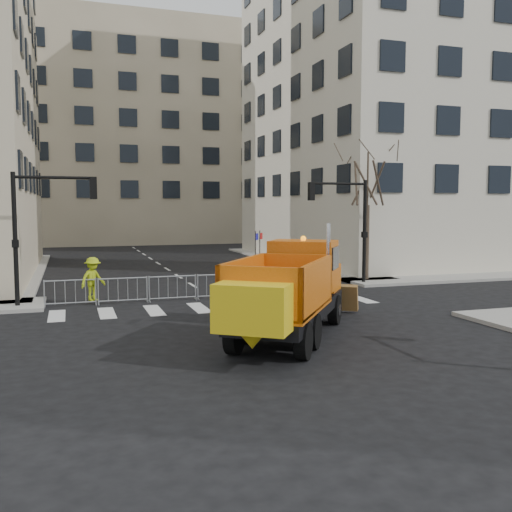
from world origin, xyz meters
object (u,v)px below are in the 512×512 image
object	(u,v)px
cop_a	(323,280)
cop_b	(297,287)
cop_c	(275,289)
newspaper_box	(292,278)
worker	(93,279)
plow_truck	(289,289)

from	to	relation	value
cop_a	cop_b	size ratio (longest dim) A/B	1.01
cop_c	newspaper_box	world-z (taller)	cop_c
cop_c	newspaper_box	xyz separation A→B (m)	(2.29, 3.84, -0.11)
worker	cop_c	bearing A→B (deg)	-62.33
plow_truck	cop_c	size ratio (longest dim) A/B	5.41
cop_b	newspaper_box	xyz separation A→B (m)	(1.89, 5.14, -0.32)
plow_truck	cop_a	world-z (taller)	plow_truck
cop_a	newspaper_box	xyz separation A→B (m)	(0.04, 3.46, -0.33)
plow_truck	cop_b	size ratio (longest dim) A/B	4.29
cop_b	worker	world-z (taller)	cop_b
cop_b	newspaper_box	world-z (taller)	cop_b
plow_truck	cop_b	distance (m)	4.15
plow_truck	newspaper_box	bearing A→B (deg)	13.22
cop_c	plow_truck	bearing A→B (deg)	28.24
plow_truck	newspaper_box	distance (m)	9.62
plow_truck	cop_b	bearing A→B (deg)	10.10
cop_b	plow_truck	bearing A→B (deg)	75.49
cop_c	worker	bearing A→B (deg)	-72.60
cop_a	cop_b	xyz separation A→B (m)	(-1.85, -1.68, -0.01)
plow_truck	newspaper_box	size ratio (longest dim) A/B	7.96
worker	plow_truck	bearing A→B (deg)	-93.06
cop_a	cop_b	distance (m)	2.50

